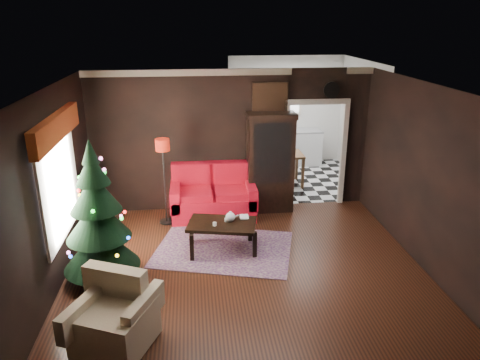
{
  "coord_description": "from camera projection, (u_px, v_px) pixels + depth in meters",
  "views": [
    {
      "loc": [
        -0.77,
        -6.18,
        3.7
      ],
      "look_at": [
        0.0,
        0.9,
        1.15
      ],
      "focal_mm": 34.04,
      "sensor_mm": 36.0,
      "label": 1
    }
  ],
  "objects": [
    {
      "name": "curio_cabinet",
      "position": [
        270.0,
        165.0,
        9.0
      ],
      "size": [
        0.9,
        0.45,
        1.9
      ],
      "primitive_type": null,
      "color": "black",
      "rests_on": "ground"
    },
    {
      "name": "wall_left",
      "position": [
        52.0,
        192.0,
        6.36
      ],
      "size": [
        0.0,
        5.5,
        5.5
      ],
      "primitive_type": "plane",
      "rotation": [
        1.57,
        0.0,
        1.57
      ],
      "color": "black",
      "rests_on": "ground"
    },
    {
      "name": "valance",
      "position": [
        56.0,
        128.0,
        6.27
      ],
      "size": [
        0.12,
        2.1,
        0.35
      ],
      "primitive_type": "cube",
      "color": "maroon",
      "rests_on": "wall_left"
    },
    {
      "name": "painting",
      "position": [
        270.0,
        98.0,
        8.73
      ],
      "size": [
        0.62,
        0.05,
        0.52
      ],
      "primitive_type": "cube",
      "color": "#C6884A",
      "rests_on": "wall_back"
    },
    {
      "name": "cup_a",
      "position": [
        215.0,
        224.0,
        7.39
      ],
      "size": [
        0.08,
        0.08,
        0.06
      ],
      "primitive_type": "cylinder",
      "rotation": [
        0.0,
        0.0,
        0.27
      ],
      "color": "silver",
      "rests_on": "coffee_table"
    },
    {
      "name": "wall_right",
      "position": [
        426.0,
        178.0,
        6.92
      ],
      "size": [
        0.0,
        5.5,
        5.5
      ],
      "primitive_type": "plane",
      "rotation": [
        1.57,
        0.0,
        -1.57
      ],
      "color": "black",
      "rests_on": "ground"
    },
    {
      "name": "loveseat",
      "position": [
        213.0,
        192.0,
        8.83
      ],
      "size": [
        1.7,
        0.9,
        1.0
      ],
      "primitive_type": null,
      "color": "maroon",
      "rests_on": "ground"
    },
    {
      "name": "coffee_table",
      "position": [
        222.0,
        236.0,
        7.58
      ],
      "size": [
        1.22,
        0.88,
        0.5
      ],
      "primitive_type": null,
      "rotation": [
        0.0,
        0.0,
        -0.21
      ],
      "color": "black",
      "rests_on": "rug"
    },
    {
      "name": "left_window",
      "position": [
        58.0,
        184.0,
        6.54
      ],
      "size": [
        0.05,
        1.6,
        1.4
      ],
      "primitive_type": "cube",
      "color": "white",
      "rests_on": "wall_left"
    },
    {
      "name": "kitchen_counter",
      "position": [
        286.0,
        148.0,
        12.0
      ],
      "size": [
        1.8,
        0.6,
        0.9
      ],
      "primitive_type": "cube",
      "color": "silver",
      "rests_on": "ground"
    },
    {
      "name": "wall_clock",
      "position": [
        331.0,
        90.0,
        8.81
      ],
      "size": [
        0.32,
        0.32,
        0.06
      ],
      "primitive_type": "cylinder",
      "color": "white",
      "rests_on": "wall_back"
    },
    {
      "name": "rug",
      "position": [
        224.0,
        249.0,
        7.7
      ],
      "size": [
        2.58,
        2.15,
        0.01
      ],
      "primitive_type": "cube",
      "rotation": [
        0.0,
        0.0,
        -0.26
      ],
      "color": "#38242D",
      "rests_on": "ground"
    },
    {
      "name": "book",
      "position": [
        240.0,
        212.0,
        7.67
      ],
      "size": [
        0.15,
        0.02,
        0.2
      ],
      "primitive_type": "imported",
      "rotation": [
        0.0,
        0.0,
        -0.04
      ],
      "color": "#877756",
      "rests_on": "coffee_table"
    },
    {
      "name": "doorway",
      "position": [
        314.0,
        155.0,
        9.28
      ],
      "size": [
        1.1,
        0.1,
        2.1
      ],
      "primitive_type": null,
      "color": "silver",
      "rests_on": "ground"
    },
    {
      "name": "teapot",
      "position": [
        230.0,
        217.0,
        7.52
      ],
      "size": [
        0.24,
        0.24,
        0.17
      ],
      "primitive_type": null,
      "rotation": [
        0.0,
        0.0,
        -0.4
      ],
      "color": "white",
      "rests_on": "coffee_table"
    },
    {
      "name": "kitchen_floor",
      "position": [
        296.0,
        179.0,
        11.03
      ],
      "size": [
        3.0,
        3.0,
        0.0
      ],
      "primitive_type": "plane",
      "color": "silver",
      "rests_on": "ground"
    },
    {
      "name": "kitchen_window",
      "position": [
        286.0,
        99.0,
        11.82
      ],
      "size": [
        0.7,
        0.06,
        0.7
      ],
      "primitive_type": "cube",
      "color": "white",
      "rests_on": "ground"
    },
    {
      "name": "floor",
      "position": [
        246.0,
        268.0,
        7.12
      ],
      "size": [
        5.5,
        5.5,
        0.0
      ],
      "primitive_type": "plane",
      "color": "black",
      "rests_on": "ground"
    },
    {
      "name": "wall_front",
      "position": [
        279.0,
        275.0,
        4.3
      ],
      "size": [
        5.5,
        0.0,
        5.5
      ],
      "primitive_type": "plane",
      "rotation": [
        -1.57,
        0.0,
        0.0
      ],
      "color": "black",
      "rests_on": "ground"
    },
    {
      "name": "wall_back",
      "position": [
        231.0,
        141.0,
        8.98
      ],
      "size": [
        5.5,
        0.0,
        5.5
      ],
      "primitive_type": "plane",
      "rotation": [
        1.57,
        0.0,
        0.0
      ],
      "color": "black",
      "rests_on": "ground"
    },
    {
      "name": "kitchen_table",
      "position": [
        287.0,
        169.0,
        10.6
      ],
      "size": [
        0.7,
        0.7,
        0.75
      ],
      "primitive_type": null,
      "color": "brown",
      "rests_on": "ground"
    },
    {
      "name": "armchair",
      "position": [
        114.0,
        314.0,
        5.27
      ],
      "size": [
        1.11,
        1.11,
        0.86
      ],
      "primitive_type": null,
      "rotation": [
        0.0,
        0.0,
        -0.42
      ],
      "color": "tan",
      "rests_on": "ground"
    },
    {
      "name": "christmas_tree",
      "position": [
        97.0,
        215.0,
        6.47
      ],
      "size": [
        1.22,
        1.22,
        2.1
      ],
      "primitive_type": null,
      "rotation": [
        0.0,
        0.0,
        0.11
      ],
      "color": "black",
      "rests_on": "ground"
    },
    {
      "name": "floor_lamp",
      "position": [
        165.0,
        182.0,
        8.42
      ],
      "size": [
        0.35,
        0.35,
        1.64
      ],
      "primitive_type": null,
      "rotation": [
        0.0,
        0.0,
        0.32
      ],
      "color": "black",
      "rests_on": "ground"
    },
    {
      "name": "cup_b",
      "position": [
        227.0,
        220.0,
        7.54
      ],
      "size": [
        0.07,
        0.07,
        0.06
      ],
      "primitive_type": "cylinder",
      "rotation": [
        0.0,
        0.0,
        0.08
      ],
      "color": "silver",
      "rests_on": "coffee_table"
    },
    {
      "name": "ceiling",
      "position": [
        247.0,
        88.0,
        6.17
      ],
      "size": [
        5.5,
        5.5,
        0.0
      ],
      "primitive_type": "plane",
      "rotation": [
        3.14,
        0.0,
        0.0
      ],
      "color": "white",
      "rests_on": "ground"
    }
  ]
}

